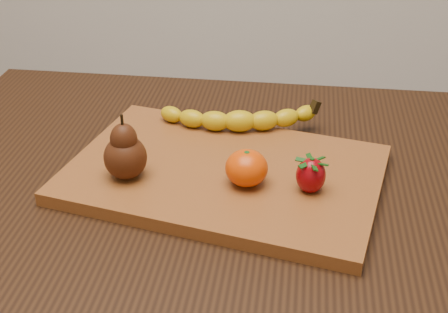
# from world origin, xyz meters

# --- Properties ---
(table) EXTENTS (1.00, 0.70, 0.76)m
(table) POSITION_xyz_m (0.00, 0.00, 0.66)
(table) COLOR black
(table) RESTS_ON ground
(cutting_board) EXTENTS (0.50, 0.38, 0.02)m
(cutting_board) POSITION_xyz_m (0.00, -0.02, 0.77)
(cutting_board) COLOR brown
(cutting_board) RESTS_ON table
(banana) EXTENTS (0.23, 0.09, 0.04)m
(banana) POSITION_xyz_m (0.01, 0.10, 0.80)
(banana) COLOR #D0AF09
(banana) RESTS_ON cutting_board
(pear) EXTENTS (0.07, 0.07, 0.10)m
(pear) POSITION_xyz_m (-0.13, -0.06, 0.83)
(pear) COLOR #3F1B0A
(pear) RESTS_ON cutting_board
(mandarin) EXTENTS (0.06, 0.06, 0.05)m
(mandarin) POSITION_xyz_m (0.04, -0.06, 0.81)
(mandarin) COLOR #D94002
(mandarin) RESTS_ON cutting_board
(strawberry) EXTENTS (0.05, 0.05, 0.05)m
(strawberry) POSITION_xyz_m (0.13, -0.06, 0.81)
(strawberry) COLOR #850309
(strawberry) RESTS_ON cutting_board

